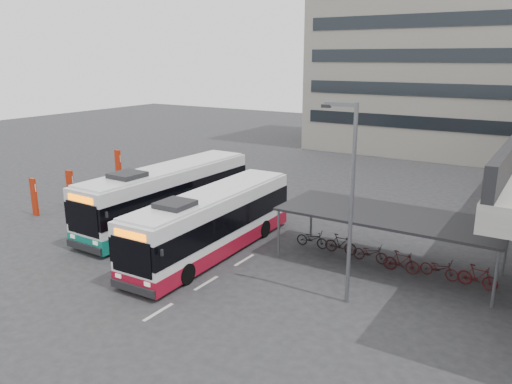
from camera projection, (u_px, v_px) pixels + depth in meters
The scene contains 11 objects.
ground at pixel (203, 250), 25.34m from camera, with size 120.00×120.00×0.00m, color #28282B.
bike_shelter at pixel (387, 237), 23.07m from camera, with size 10.00×4.00×2.54m.
office_block at pixel (477, 25), 48.41m from camera, with size 30.00×15.00×25.00m, color gray.
road_markings at pixel (206, 283), 21.60m from camera, with size 0.15×7.60×0.01m.
bus_main at pixel (213, 223), 24.67m from camera, with size 2.79×11.39×3.34m.
bus_teal at pixel (168, 195), 29.16m from camera, with size 2.87×12.23×3.60m.
pedestrian at pixel (221, 221), 27.23m from camera, with size 0.59×0.39×1.62m, color black.
lamp_post at pixel (349, 193), 18.82m from camera, with size 1.39×0.33×7.90m.
sign_totem_south at pixel (34, 196), 30.56m from camera, with size 0.51×0.16×2.35m.
sign_totem_mid at pixel (71, 189), 32.12m from camera, with size 0.54×0.22×2.47m.
sign_totem_north at pixel (118, 167), 38.10m from camera, with size 0.58×0.20×2.67m.
Camera 1 is at (14.87, -18.63, 9.48)m, focal length 35.00 mm.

